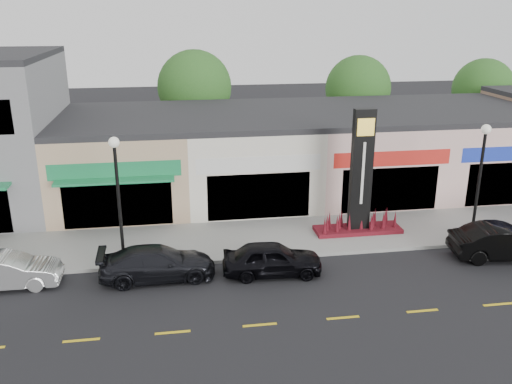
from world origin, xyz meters
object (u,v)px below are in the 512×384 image
at_px(pylon_sign, 360,190).
at_px(car_white_van, 6,271).
at_px(lamp_east_near, 480,171).
at_px(car_black_sedan, 272,259).
at_px(car_black_conv, 504,242).
at_px(car_dark_sedan, 157,263).
at_px(lamp_west_near, 118,188).

height_order(pylon_sign, car_white_van, pylon_sign).
xyz_separation_m(lamp_east_near, car_black_sedan, (-9.88, -1.79, -2.78)).
bearing_deg(pylon_sign, car_black_sedan, -144.43).
height_order(car_black_sedan, car_black_conv, car_black_conv).
xyz_separation_m(car_dark_sedan, car_black_conv, (14.98, -0.42, 0.08)).
bearing_deg(car_black_sedan, lamp_east_near, -75.87).
xyz_separation_m(lamp_east_near, car_white_van, (-20.39, -1.23, -2.80)).
relative_size(car_white_van, car_black_sedan, 1.01).
bearing_deg(pylon_sign, lamp_west_near, -171.23).
bearing_deg(car_white_van, car_black_sedan, -93.25).
distance_m(car_white_van, car_black_sedan, 10.53).
xyz_separation_m(lamp_east_near, car_black_conv, (0.43, -1.85, -2.72)).
bearing_deg(car_black_conv, pylon_sign, 63.89).
height_order(lamp_west_near, car_black_sedan, lamp_west_near).
xyz_separation_m(lamp_west_near, car_black_sedan, (6.12, -1.79, -2.78)).
xyz_separation_m(lamp_west_near, lamp_east_near, (16.00, 0.00, 0.00)).
bearing_deg(lamp_east_near, car_white_van, -176.54).
xyz_separation_m(lamp_west_near, pylon_sign, (11.00, 1.70, -1.20)).
relative_size(car_white_van, car_black_conv, 0.90).
relative_size(lamp_west_near, car_black_sedan, 1.34).
distance_m(lamp_west_near, car_black_conv, 16.76).
xyz_separation_m(pylon_sign, car_dark_sedan, (-9.54, -3.13, -1.60)).
distance_m(car_white_van, car_dark_sedan, 5.85).
xyz_separation_m(car_white_van, car_black_sedan, (10.51, -0.56, 0.02)).
bearing_deg(pylon_sign, lamp_east_near, -18.75).
bearing_deg(car_white_van, lamp_west_near, -74.50).
relative_size(lamp_east_near, car_white_van, 1.33).
bearing_deg(car_black_conv, car_white_van, 95.35).
bearing_deg(lamp_east_near, pylon_sign, 161.25).
bearing_deg(pylon_sign, car_black_conv, -33.17).
xyz_separation_m(lamp_west_near, car_black_conv, (16.43, -1.85, -2.72)).
bearing_deg(car_black_sedan, pylon_sign, -50.58).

